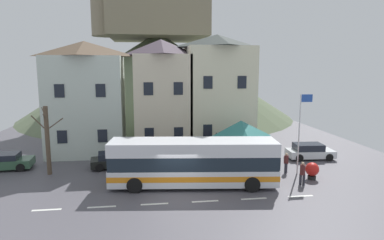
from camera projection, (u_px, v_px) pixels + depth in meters
The scene contains 18 objects.
ground_plane at pixel (178, 196), 20.64m from camera, with size 40.00×60.00×0.07m.
townhouse_00 at pixel (86, 98), 30.28m from camera, with size 6.60×5.35×10.21m.
townhouse_01 at pixel (162, 95), 31.97m from camera, with size 5.10×6.99×10.51m.
townhouse_02 at pixel (217, 92), 32.67m from camera, with size 6.09×7.04×11.03m.
hilltop_castle at pixel (158, 71), 53.80m from camera, with size 42.64×42.64×22.01m.
transit_bus at pixel (193, 163), 22.19m from camera, with size 11.26×3.83×3.11m.
bus_shelter at pixel (241, 129), 26.70m from camera, with size 3.60×3.60×3.68m.
parked_car_00 at pixel (5, 161), 25.95m from camera, with size 4.04×2.23×1.27m.
parked_car_01 at pixel (115, 160), 26.46m from camera, with size 4.04×2.19×1.24m.
parked_car_02 at pixel (310, 151), 29.01m from camera, with size 4.05×2.16×1.34m.
parked_car_03 at pixel (249, 155), 27.85m from camera, with size 4.47×2.16×1.33m.
pedestrian_00 at pixel (302, 173), 22.48m from camera, with size 0.35×0.35×1.60m.
pedestrian_01 at pixel (247, 162), 24.78m from camera, with size 0.32×0.30×1.60m.
pedestrian_02 at pixel (286, 162), 25.08m from camera, with size 0.34×0.34×1.54m.
public_bench at pixel (211, 152), 29.34m from camera, with size 1.79×0.48×0.87m.
flagpole at pixel (300, 127), 24.50m from camera, with size 0.95×0.10×6.02m.
harbour_buoy at pixel (312, 170), 23.65m from camera, with size 0.96×0.96×1.21m.
bare_tree_00 at pixel (47, 140), 24.44m from camera, with size 2.23×1.59×5.11m.
Camera 1 is at (-1.80, -19.59, 7.85)m, focal length 31.16 mm.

